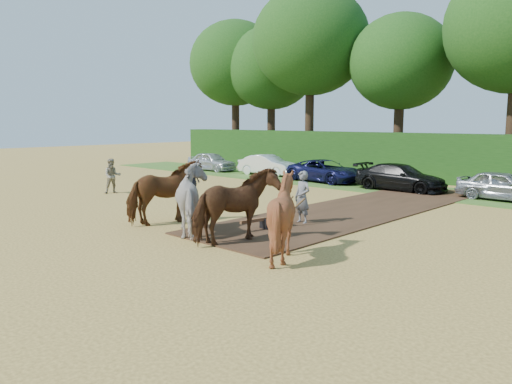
{
  "coord_description": "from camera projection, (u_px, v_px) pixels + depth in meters",
  "views": [
    {
      "loc": [
        12.68,
        -11.24,
        3.75
      ],
      "look_at": [
        1.35,
        0.71,
        1.4
      ],
      "focal_mm": 35.0,
      "sensor_mm": 36.0,
      "label": 1
    }
  ],
  "objects": [
    {
      "name": "ground",
      "position": [
        214.0,
        230.0,
        17.24
      ],
      "size": [
        120.0,
        120.0,
        0.0
      ],
      "primitive_type": "plane",
      "color": "gold",
      "rests_on": "ground"
    },
    {
      "name": "earth_strip",
      "position": [
        360.0,
        209.0,
        21.25
      ],
      "size": [
        4.5,
        17.0,
        0.05
      ],
      "primitive_type": "cube",
      "color": "#472D1C",
      "rests_on": "ground"
    },
    {
      "name": "grass_verge",
      "position": [
        405.0,
        190.0,
        27.3
      ],
      "size": [
        50.0,
        5.0,
        0.03
      ],
      "primitive_type": "cube",
      "color": "#38601E",
      "rests_on": "ground"
    },
    {
      "name": "hedgerow",
      "position": [
        441.0,
        158.0,
        30.32
      ],
      "size": [
        46.0,
        1.6,
        3.0
      ],
      "primitive_type": "cube",
      "color": "#14380F",
      "rests_on": "ground"
    },
    {
      "name": "spectator_near",
      "position": [
        112.0,
        176.0,
        25.93
      ],
      "size": [
        1.01,
        1.1,
        1.82
      ],
      "primitive_type": "imported",
      "rotation": [
        0.0,
        0.0,
        1.11
      ],
      "color": "#ACA687",
      "rests_on": "ground"
    },
    {
      "name": "spectator_far",
      "position": [
        192.0,
        183.0,
        23.07
      ],
      "size": [
        0.7,
        1.15,
        1.84
      ],
      "primitive_type": "imported",
      "rotation": [
        0.0,
        0.0,
        1.82
      ],
      "color": "#292A37",
      "rests_on": "ground"
    },
    {
      "name": "plough_team",
      "position": [
        218.0,
        202.0,
        15.97
      ],
      "size": [
        7.96,
        5.54,
        2.34
      ],
      "color": "#5D2917",
      "rests_on": "ground"
    },
    {
      "name": "parked_cars",
      "position": [
        422.0,
        179.0,
        26.4
      ],
      "size": [
        36.26,
        3.06,
        1.45
      ],
      "color": "silver",
      "rests_on": "ground"
    },
    {
      "name": "treeline",
      "position": [
        442.0,
        41.0,
        32.7
      ],
      "size": [
        48.7,
        10.6,
        14.21
      ],
      "color": "#382616",
      "rests_on": "ground"
    }
  ]
}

